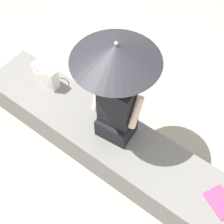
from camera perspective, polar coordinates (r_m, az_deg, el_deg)
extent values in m
plane|color=#9E9384|center=(3.84, -0.64, -6.55)|extent=(14.00, 14.00, 0.00)
cube|color=slate|center=(3.67, -0.67, -5.04)|extent=(3.09, 0.62, 0.40)
cube|color=black|center=(3.41, 0.71, -2.31)|extent=(0.37, 0.32, 0.22)
cube|color=black|center=(3.12, 0.78, 1.21)|extent=(0.34, 0.23, 0.48)
sphere|color=beige|center=(2.85, 0.86, 5.30)|extent=(0.20, 0.20, 0.20)
cylinder|color=beige|center=(3.05, 4.02, -0.08)|extent=(0.09, 0.21, 0.32)
cylinder|color=beige|center=(3.17, -2.33, 2.97)|extent=(0.09, 0.21, 0.32)
cylinder|color=#B7B7BC|center=(3.09, 0.59, 3.55)|extent=(0.02, 0.02, 1.12)
cone|color=black|center=(2.74, 0.67, 9.82)|extent=(0.77, 0.77, 0.17)
sphere|color=#B7B7BC|center=(2.67, 0.69, 11.38)|extent=(0.03, 0.03, 0.03)
cube|color=silver|center=(3.85, -10.99, 5.96)|extent=(0.30, 0.11, 0.26)
torus|color=silver|center=(3.75, -11.34, 7.42)|extent=(0.22, 0.22, 0.01)
cube|color=#D83866|center=(3.31, 17.65, -14.10)|extent=(0.34, 0.30, 0.01)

